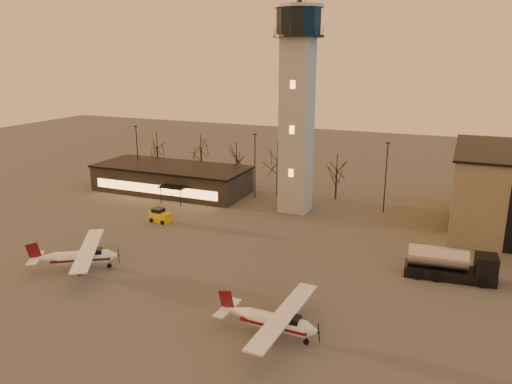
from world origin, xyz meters
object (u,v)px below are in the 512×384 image
fuel_truck (450,266)px  service_cart (160,217)px  cessna_rear (85,259)px  cessna_front (279,326)px  control_tower (297,96)px  terminal (172,178)px

fuel_truck → service_cart: bearing=169.4°
cessna_rear → service_cart: size_ratio=3.61×
cessna_front → control_tower: bearing=108.8°
control_tower → terminal: 26.24m
fuel_truck → cessna_rear: bearing=-165.4°
control_tower → cessna_front: size_ratio=2.80×
terminal → cessna_front: terminal is taller
control_tower → cessna_rear: size_ratio=2.93×
control_tower → cessna_front: bearing=-73.5°
service_cart → fuel_truck: bearing=2.4°
terminal → cessna_front: bearing=-47.5°
terminal → cessna_rear: size_ratio=2.28×
fuel_truck → service_cart: fuel_truck is taller
control_tower → cessna_front: (9.67, -32.54, -15.23)m
service_cart → cessna_rear: bearing=-77.1°
fuel_truck → service_cart: (-36.70, 3.55, -0.58)m
service_cart → terminal: bearing=124.3°
cessna_rear → fuel_truck: 37.50m
cessna_rear → service_cart: (-1.40, 16.19, -0.45)m
terminal → service_cart: size_ratio=8.25×
control_tower → fuel_truck: size_ratio=3.66×
fuel_truck → service_cart: size_ratio=2.89×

